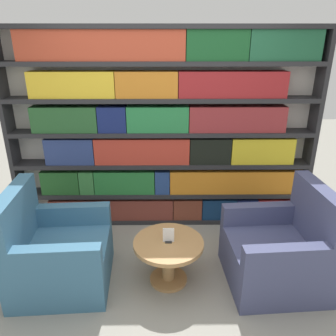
{
  "coord_description": "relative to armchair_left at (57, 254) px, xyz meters",
  "views": [
    {
      "loc": [
        0.04,
        -2.23,
        2.23
      ],
      "look_at": [
        0.06,
        0.85,
        0.98
      ],
      "focal_mm": 35.0,
      "sensor_mm": 36.0,
      "label": 1
    }
  ],
  "objects": [
    {
      "name": "armchair_left",
      "position": [
        0.0,
        0.0,
        0.0
      ],
      "size": [
        0.91,
        0.89,
        0.98
      ],
      "rotation": [
        0.0,
        0.0,
        1.63
      ],
      "color": "#386684",
      "rests_on": "ground_plane"
    },
    {
      "name": "coffee_table",
      "position": [
        1.05,
        0.01,
        -0.0
      ],
      "size": [
        0.66,
        0.66,
        0.45
      ],
      "color": "#AD7F4C",
      "rests_on": "ground_plane"
    },
    {
      "name": "bookshelf",
      "position": [
        1.03,
        1.18,
        0.85
      ],
      "size": [
        3.59,
        0.3,
        2.34
      ],
      "color": "silver",
      "rests_on": "ground_plane"
    },
    {
      "name": "ground_plane",
      "position": [
        0.99,
        -0.33,
        -0.32
      ],
      "size": [
        14.0,
        14.0,
        0.0
      ],
      "primitive_type": "plane",
      "color": "gray"
    },
    {
      "name": "table_sign",
      "position": [
        1.05,
        0.01,
        0.19
      ],
      "size": [
        0.1,
        0.06,
        0.14
      ],
      "color": "black",
      "rests_on": "coffee_table"
    },
    {
      "name": "armchair_right",
      "position": [
        2.11,
        0.01,
        0.0
      ],
      "size": [
        0.91,
        0.89,
        0.98
      ],
      "rotation": [
        0.0,
        0.0,
        -1.5
      ],
      "color": "#42476B",
      "rests_on": "ground_plane"
    }
  ]
}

